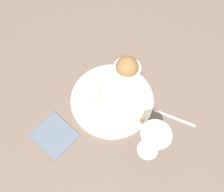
# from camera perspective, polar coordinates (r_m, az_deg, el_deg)

# --- Properties ---
(ground_plane) EXTENTS (4.00, 4.00, 0.00)m
(ground_plane) POSITION_cam_1_polar(r_m,az_deg,el_deg) (0.86, 0.00, -1.05)
(ground_plane) COLOR brown
(dinner_plate) EXTENTS (0.32, 0.32, 0.01)m
(dinner_plate) POSITION_cam_1_polar(r_m,az_deg,el_deg) (0.86, 0.00, -0.84)
(dinner_plate) COLOR silver
(dinner_plate) RESTS_ON ground_plane
(salad_bowl) EXTENTS (0.11, 0.11, 0.09)m
(salad_bowl) POSITION_cam_1_polar(r_m,az_deg,el_deg) (0.88, 3.94, 7.10)
(salad_bowl) COLOR silver
(salad_bowl) RESTS_ON dinner_plate
(sauce_ramekin) EXTENTS (0.06, 0.06, 0.03)m
(sauce_ramekin) POSITION_cam_1_polar(r_m,az_deg,el_deg) (0.84, 2.18, 0.43)
(sauce_ramekin) COLOR beige
(sauce_ramekin) RESTS_ON dinner_plate
(cheese_toast_near) EXTENTS (0.11, 0.10, 0.03)m
(cheese_toast_near) POSITION_cam_1_polar(r_m,az_deg,el_deg) (0.82, 5.97, -3.32)
(cheese_toast_near) COLOR #D1B27F
(cheese_toast_near) RESTS_ON dinner_plate
(cheese_toast_far) EXTENTS (0.10, 0.09, 0.03)m
(cheese_toast_far) POSITION_cam_1_polar(r_m,az_deg,el_deg) (0.86, -4.78, 1.56)
(cheese_toast_far) COLOR #D1B27F
(cheese_toast_far) RESTS_ON dinner_plate
(wine_glass) EXTENTS (0.09, 0.09, 0.18)m
(wine_glass) POSITION_cam_1_polar(r_m,az_deg,el_deg) (0.68, 10.80, -10.95)
(wine_glass) COLOR silver
(wine_glass) RESTS_ON ground_plane
(napkin) EXTENTS (0.18, 0.17, 0.01)m
(napkin) POSITION_cam_1_polar(r_m,az_deg,el_deg) (0.83, -14.87, -9.73)
(napkin) COLOR #4C5666
(napkin) RESTS_ON ground_plane
(fork) EXTENTS (0.13, 0.11, 0.01)m
(fork) POSITION_cam_1_polar(r_m,az_deg,el_deg) (0.86, 15.95, -5.50)
(fork) COLOR silver
(fork) RESTS_ON ground_plane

